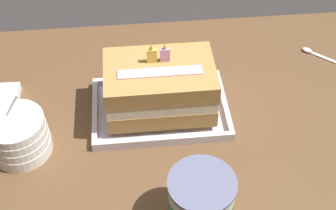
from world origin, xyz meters
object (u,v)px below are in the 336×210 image
object	(u,v)px
bowl_stack	(18,136)
birthday_cake	(160,87)
ice_cream_tub	(201,201)
serving_spoon_by_bowls	(315,53)
foil_tray	(160,110)

from	to	relation	value
bowl_stack	birthday_cake	bearing A→B (deg)	15.07
ice_cream_tub	bowl_stack	bearing A→B (deg)	150.19
serving_spoon_by_bowls	ice_cream_tub	bearing A→B (deg)	-129.58
serving_spoon_by_bowls	birthday_cake	bearing A→B (deg)	-158.62
bowl_stack	foil_tray	bearing A→B (deg)	15.06
birthday_cake	serving_spoon_by_bowls	size ratio (longest dim) A/B	2.32
foil_tray	ice_cream_tub	distance (m)	0.31
bowl_stack	ice_cream_tub	xyz separation A→B (m)	(0.38, -0.22, 0.01)
birthday_cake	bowl_stack	bearing A→B (deg)	-164.93
foil_tray	serving_spoon_by_bowls	distance (m)	0.48
birthday_cake	foil_tray	bearing A→B (deg)	-90.00
bowl_stack	serving_spoon_by_bowls	size ratio (longest dim) A/B	1.35
foil_tray	ice_cream_tub	bearing A→B (deg)	-80.08
ice_cream_tub	serving_spoon_by_bowls	xyz separation A→B (m)	(0.40, 0.48, -0.06)
ice_cream_tub	serving_spoon_by_bowls	distance (m)	0.63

